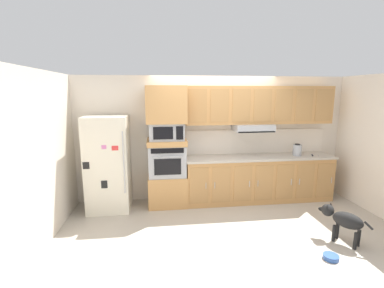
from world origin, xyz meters
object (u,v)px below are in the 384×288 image
object	(u,v)px
electric_kettle	(297,150)
dog_food_bowl	(331,257)
screwdriver	(313,155)
refrigerator	(108,164)
dog	(343,219)
microwave	(167,131)
built_in_oven	(167,160)

from	to	relation	value
electric_kettle	dog_food_bowl	bearing A→B (deg)	-104.64
screwdriver	refrigerator	bearing A→B (deg)	179.26
screwdriver	dog	bearing A→B (deg)	-104.98
electric_kettle	dog	bearing A→B (deg)	-94.28
refrigerator	microwave	size ratio (longest dim) A/B	2.73
refrigerator	screwdriver	xyz separation A→B (m)	(4.02, -0.05, 0.05)
refrigerator	built_in_oven	distance (m)	1.10
refrigerator	built_in_oven	xyz separation A→B (m)	(1.09, 0.07, 0.02)
refrigerator	electric_kettle	distance (m)	3.72
screwdriver	dog_food_bowl	world-z (taller)	screwdriver
screwdriver	dog	distance (m)	1.76
built_in_oven	microwave	bearing A→B (deg)	-0.77
screwdriver	electric_kettle	world-z (taller)	electric_kettle
microwave	dog	world-z (taller)	microwave
refrigerator	dog	xyz separation A→B (m)	(3.59, -1.66, -0.52)
dog	dog_food_bowl	world-z (taller)	dog
dog_food_bowl	refrigerator	bearing A→B (deg)	147.26
microwave	dog_food_bowl	world-z (taller)	microwave
microwave	refrigerator	bearing A→B (deg)	-176.46
dog_food_bowl	electric_kettle	bearing A→B (deg)	75.36
microwave	dog_food_bowl	bearing A→B (deg)	-45.37
built_in_oven	screwdriver	world-z (taller)	built_in_oven
electric_kettle	dog	size ratio (longest dim) A/B	0.37
built_in_oven	microwave	world-z (taller)	microwave
dog	dog_food_bowl	distance (m)	0.65
refrigerator	microwave	xyz separation A→B (m)	(1.09, 0.07, 0.58)
microwave	screwdriver	bearing A→B (deg)	-2.34
built_in_oven	screwdriver	bearing A→B (deg)	-2.34
refrigerator	electric_kettle	xyz separation A→B (m)	(3.71, 0.02, 0.15)
screwdriver	electric_kettle	distance (m)	0.33
microwave	electric_kettle	distance (m)	2.65
built_in_oven	screwdriver	distance (m)	2.93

